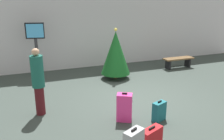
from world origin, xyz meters
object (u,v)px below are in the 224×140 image
at_px(suitcase_0, 159,111).
at_px(suitcase_1, 124,107).
at_px(flight_info_kiosk, 36,41).
at_px(suitcase_3, 151,140).
at_px(traveller_0, 38,80).
at_px(holiday_tree, 116,53).
at_px(waiting_bench, 178,60).

height_order(suitcase_0, suitcase_1, suitcase_1).
xyz_separation_m(flight_info_kiosk, suitcase_3, (1.76, -5.98, -1.22)).
bearing_deg(traveller_0, holiday_tree, 34.84).
xyz_separation_m(holiday_tree, waiting_bench, (3.26, 0.36, -0.69)).
height_order(holiday_tree, suitcase_3, holiday_tree).
bearing_deg(suitcase_3, traveller_0, 127.99).
bearing_deg(holiday_tree, suitcase_0, -93.89).
bearing_deg(suitcase_0, suitcase_3, -128.77).
distance_m(holiday_tree, suitcase_1, 3.54).
xyz_separation_m(traveller_0, suitcase_3, (1.98, -2.53, -0.72)).
height_order(flight_info_kiosk, suitcase_1, flight_info_kiosk).
height_order(suitcase_1, suitcase_3, suitcase_1).
height_order(waiting_bench, traveller_0, traveller_0).
bearing_deg(suitcase_1, suitcase_0, -21.13).
bearing_deg(suitcase_1, suitcase_3, -90.38).
height_order(waiting_bench, suitcase_0, suitcase_0).
relative_size(flight_info_kiosk, traveller_0, 1.19).
relative_size(waiting_bench, suitcase_1, 1.87).
height_order(flight_info_kiosk, traveller_0, flight_info_kiosk).
bearing_deg(waiting_bench, holiday_tree, -173.73).
relative_size(holiday_tree, suitcase_3, 3.61).
bearing_deg(flight_info_kiosk, waiting_bench, -8.81).
xyz_separation_m(flight_info_kiosk, traveller_0, (-0.22, -3.44, -0.51)).
bearing_deg(holiday_tree, waiting_bench, 6.27).
distance_m(holiday_tree, suitcase_3, 4.86).
bearing_deg(traveller_0, suitcase_0, -27.67).
bearing_deg(traveller_0, suitcase_1, -30.22).
bearing_deg(waiting_bench, suitcase_0, -131.38).
distance_m(flight_info_kiosk, waiting_bench, 6.29).
xyz_separation_m(flight_info_kiosk, suitcase_1, (1.77, -4.60, -1.11)).
relative_size(flight_info_kiosk, suitcase_3, 3.93).
xyz_separation_m(suitcase_0, suitcase_1, (-0.84, 0.32, 0.11)).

